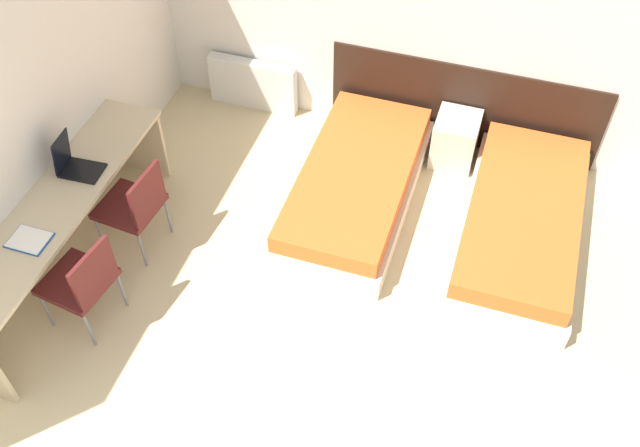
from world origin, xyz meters
The scene contains 12 objects.
wall_back centered at (0.00, 4.27, 1.35)m, with size 5.34×0.05×2.70m.
wall_left centered at (-2.20, 2.12, 1.35)m, with size 0.05×5.25×2.70m.
headboard_panel centered at (0.78, 4.24, 0.44)m, with size 2.53×0.03×0.88m.
bed_near_window centered at (0.06, 3.18, 0.19)m, with size 0.98×2.05×0.39m.
bed_near_door centered at (1.51, 3.18, 0.19)m, with size 0.98×2.05×0.39m.
nightstand centered at (0.78, 3.99, 0.24)m, with size 0.39×0.43×0.48m.
radiator centered at (-1.30, 4.15, 0.26)m, with size 0.91×0.12×0.53m.
desk centered at (-1.91, 1.73, 0.61)m, with size 0.53×2.48×0.76m.
chair_near_laptop centered at (-1.50, 2.13, 0.49)m, with size 0.50×0.50×0.86m.
chair_near_notebook centered at (-1.50, 1.32, 0.49)m, with size 0.52×0.52×0.86m.
laptop centered at (-1.93, 2.10, 0.83)m, with size 0.34×0.25×0.33m.
open_notebook centered at (-1.88, 1.35, 0.77)m, with size 0.29×0.23×0.02m.
Camera 1 is at (1.14, -1.15, 4.65)m, focal length 40.00 mm.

